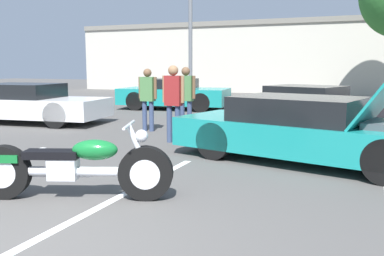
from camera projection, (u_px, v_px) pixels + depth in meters
The scene contains 11 objects.
parking_stripe_middle at pixel (104, 204), 5.25m from camera, with size 0.12×5.19×0.01m, color white.
far_building at pixel (321, 55), 26.20m from camera, with size 32.00×4.20×4.40m.
light_pole at pixel (192, 4), 19.24m from camera, with size 1.21×0.28×8.10m.
motorcycle at pixel (74, 167), 5.42m from camera, with size 2.41×1.11×0.98m.
show_car_hood_open at pixel (308, 130), 7.45m from camera, with size 4.94×2.72×2.08m.
parked_car_mid_right_row at pixel (310, 104), 12.90m from camera, with size 4.89×3.29×1.08m.
parked_car_left_row at pixel (26, 104), 12.66m from camera, with size 4.89×2.42×1.16m.
parked_car_mid_left_row at pixel (174, 94), 16.62m from camera, with size 4.35×2.42×1.18m.
spectator_near_motorcycle at pixel (173, 97), 9.31m from camera, with size 0.52×0.22×1.69m.
spectator_midground at pixel (186, 94), 10.79m from camera, with size 0.52×0.22×1.65m.
spectator_far_lot at pixel (148, 94), 10.98m from camera, with size 0.52×0.21×1.61m.
Camera 1 is at (2.95, -2.68, 1.70)m, focal length 40.00 mm.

